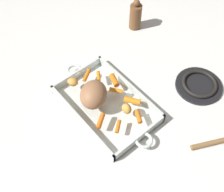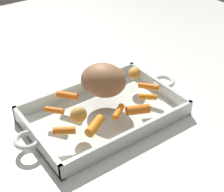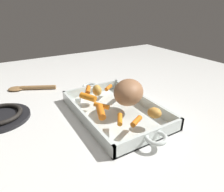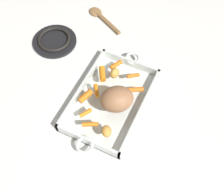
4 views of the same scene
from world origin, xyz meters
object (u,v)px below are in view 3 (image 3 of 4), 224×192
pork_roast (128,92)px  baby_carrot_southwest (123,90)px  baby_carrot_long (88,97)px  baby_carrot_southeast (102,106)px  baby_carrot_center_right (136,121)px  baby_carrot_northwest (88,90)px  serving_spoon (28,88)px  potato_golden_small (97,90)px  baby_carrot_center_left (109,88)px  potato_golden_large (154,113)px  baby_carrot_northeast (120,119)px  baby_carrot_short (101,112)px  stove_burner_rear (0,116)px  roasting_dish (115,111)px

pork_roast → baby_carrot_southwest: 0.10m
pork_roast → baby_carrot_long: 0.14m
baby_carrot_southeast → baby_carrot_center_right: bearing=-162.2°
baby_carrot_northwest → serving_spoon: baby_carrot_northwest is taller
baby_carrot_long → baby_carrot_southwest: bearing=-94.1°
baby_carrot_northwest → potato_golden_small: size_ratio=1.21×
baby_carrot_long → baby_carrot_center_left: 0.12m
pork_roast → baby_carrot_northwest: pork_roast is taller
potato_golden_large → baby_carrot_center_left: bearing=2.3°
baby_carrot_center_right → baby_carrot_northeast: (0.03, 0.03, -0.00)m
potato_golden_large → baby_carrot_short: bearing=54.2°
stove_burner_rear → serving_spoon: bearing=-30.4°
baby_carrot_center_left → baby_carrot_northeast: bearing=158.1°
roasting_dish → baby_carrot_center_right: baby_carrot_center_right is taller
baby_carrot_center_left → potato_golden_small: (-0.03, 0.06, 0.01)m
baby_carrot_long → serving_spoon: 0.35m
baby_carrot_long → baby_carrot_short: bearing=174.7°
baby_carrot_short → baby_carrot_northeast: bearing=-151.8°
baby_carrot_center_left → baby_carrot_southwest: 0.06m
stove_burner_rear → serving_spoon: size_ratio=0.93×
baby_carrot_southeast → baby_carrot_short: size_ratio=0.90×
baby_carrot_center_left → potato_golden_large: size_ratio=1.12×
serving_spoon → potato_golden_large: bearing=144.2°
pork_roast → baby_carrot_northeast: size_ratio=2.51×
baby_carrot_long → stove_burner_rear: baby_carrot_long is taller
baby_carrot_southwest → stove_burner_rear: (0.11, 0.42, -0.04)m
roasting_dish → baby_carrot_center_right: bearing=174.3°
potato_golden_large → serving_spoon: size_ratio=0.21×
baby_carrot_center_left → baby_carrot_northwest: (0.02, 0.08, 0.00)m
baby_carrot_center_right → baby_carrot_center_left: 0.25m
baby_carrot_southeast → potato_golden_large: 0.17m
baby_carrot_southeast → potato_golden_small: 0.10m
baby_carrot_southwest → stove_burner_rear: 0.43m
baby_carrot_northeast → potato_golden_large: 0.10m
baby_carrot_short → baby_carrot_southwest: bearing=-55.4°
roasting_dish → baby_carrot_center_left: 0.13m
baby_carrot_southwest → baby_carrot_short: (-0.10, 0.15, 0.00)m
roasting_dish → potato_golden_large: (-0.14, -0.05, 0.05)m
baby_carrot_center_right → stove_burner_rear: 0.45m
serving_spoon → roasting_dish: bearing=146.8°
baby_carrot_southeast → potato_golden_large: (-0.13, -0.10, 0.01)m
potato_golden_large → stove_burner_rear: size_ratio=0.22×
pork_roast → baby_carrot_short: size_ratio=2.05×
baby_carrot_northwest → baby_carrot_southwest: size_ratio=0.91×
baby_carrot_southeast → baby_carrot_long: bearing=10.0°
baby_carrot_northeast → baby_carrot_northwest: bearing=-1.9°
baby_carrot_center_right → baby_carrot_northeast: size_ratio=1.16×
potato_golden_large → potato_golden_small: bearing=18.5°
roasting_dish → stove_burner_rear: size_ratio=2.53×
baby_carrot_center_left → baby_carrot_northwest: size_ratio=0.94×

